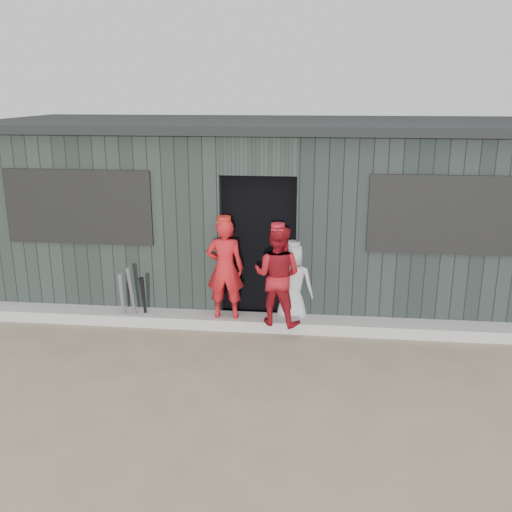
# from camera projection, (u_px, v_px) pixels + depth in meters

# --- Properties ---
(ground) EXTENTS (80.00, 80.00, 0.00)m
(ground) POSITION_uv_depth(u_px,v_px,m) (237.00, 398.00, 5.87)
(ground) COLOR #776952
(ground) RESTS_ON ground
(curb) EXTENTS (8.00, 0.36, 0.15)m
(curb) POSITION_uv_depth(u_px,v_px,m) (256.00, 322.00, 7.58)
(curb) COLOR #A2A29D
(curb) RESTS_ON ground
(bat_left) EXTENTS (0.12, 0.21, 0.84)m
(bat_left) POSITION_uv_depth(u_px,v_px,m) (132.00, 296.00, 7.56)
(bat_left) COLOR gray
(bat_left) RESTS_ON ground
(bat_mid) EXTENTS (0.10, 0.20, 0.76)m
(bat_mid) POSITION_uv_depth(u_px,v_px,m) (122.00, 299.00, 7.57)
(bat_mid) COLOR gray
(bat_mid) RESTS_ON ground
(bat_right) EXTENTS (0.10, 0.29, 0.71)m
(bat_right) POSITION_uv_depth(u_px,v_px,m) (144.00, 300.00, 7.59)
(bat_right) COLOR black
(bat_right) RESTS_ON ground
(player_red_left) EXTENTS (0.50, 0.34, 1.34)m
(player_red_left) POSITION_uv_depth(u_px,v_px,m) (225.00, 269.00, 7.38)
(player_red_left) COLOR red
(player_red_left) RESTS_ON curb
(player_red_right) EXTENTS (0.73, 0.64, 1.29)m
(player_red_right) POSITION_uv_depth(u_px,v_px,m) (277.00, 275.00, 7.19)
(player_red_right) COLOR maroon
(player_red_right) RESTS_ON curb
(player_grey_back) EXTENTS (0.62, 0.47, 1.13)m
(player_grey_back) POSITION_uv_depth(u_px,v_px,m) (293.00, 284.00, 7.58)
(player_grey_back) COLOR #ADADAD
(player_grey_back) RESTS_ON ground
(dugout) EXTENTS (8.30, 3.30, 2.62)m
(dugout) POSITION_uv_depth(u_px,v_px,m) (268.00, 208.00, 8.85)
(dugout) COLOR black
(dugout) RESTS_ON ground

